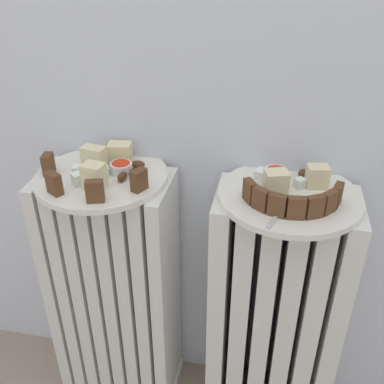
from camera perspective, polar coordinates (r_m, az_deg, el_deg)
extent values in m
cube|color=silver|center=(1.33, -8.58, -22.39)|extent=(0.29, 0.16, 0.03)
cube|color=silver|center=(1.14, -15.94, -11.16)|extent=(0.03, 0.16, 0.60)
cube|color=silver|center=(1.13, -14.26, -11.49)|extent=(0.03, 0.16, 0.60)
cube|color=silver|center=(1.11, -12.54, -11.83)|extent=(0.03, 0.16, 0.60)
cube|color=silver|center=(1.10, -10.77, -12.16)|extent=(0.03, 0.16, 0.60)
cube|color=silver|center=(1.09, -8.95, -12.49)|extent=(0.03, 0.16, 0.60)
cube|color=silver|center=(1.08, -7.10, -12.81)|extent=(0.03, 0.16, 0.60)
cube|color=silver|center=(1.07, -5.21, -13.12)|extent=(0.03, 0.16, 0.60)
cube|color=silver|center=(1.06, -3.28, -13.43)|extent=(0.03, 0.16, 0.60)
cube|color=silver|center=(1.05, 3.69, -14.40)|extent=(0.04, 0.16, 0.60)
cube|color=silver|center=(1.04, 6.40, -14.72)|extent=(0.04, 0.16, 0.60)
cube|color=silver|center=(1.04, 9.13, -15.01)|extent=(0.04, 0.16, 0.60)
cube|color=silver|center=(1.04, 11.87, -15.27)|extent=(0.04, 0.16, 0.60)
cube|color=silver|center=(1.05, 14.59, -15.50)|extent=(0.04, 0.16, 0.60)
cube|color=silver|center=(1.05, 17.30, -15.69)|extent=(0.04, 0.16, 0.60)
cylinder|color=silver|center=(0.92, -11.55, 1.96)|extent=(0.27, 0.27, 0.01)
cylinder|color=silver|center=(0.85, 12.42, -0.49)|extent=(0.27, 0.27, 0.01)
cube|color=#56351E|center=(0.93, -18.03, 3.44)|extent=(0.02, 0.03, 0.04)
cube|color=#56351E|center=(0.86, -17.35, 1.05)|extent=(0.04, 0.03, 0.04)
cube|color=#56351E|center=(0.81, -12.41, 0.09)|extent=(0.04, 0.03, 0.04)
cube|color=#56351E|center=(0.84, -6.85, 1.54)|extent=(0.03, 0.04, 0.04)
cube|color=beige|center=(0.92, -12.48, 4.22)|extent=(0.05, 0.04, 0.05)
cube|color=beige|center=(0.95, -9.25, 5.00)|extent=(0.05, 0.04, 0.04)
cube|color=beige|center=(0.85, -12.48, 1.97)|extent=(0.04, 0.04, 0.05)
cube|color=white|center=(0.91, -14.40, 2.66)|extent=(0.02, 0.02, 0.02)
cube|color=white|center=(0.88, -14.43, 1.67)|extent=(0.03, 0.03, 0.02)
cube|color=white|center=(0.96, -12.79, 4.31)|extent=(0.03, 0.03, 0.02)
cube|color=white|center=(0.90, -11.33, 2.58)|extent=(0.03, 0.03, 0.02)
ellipsoid|color=#4C2814|center=(0.92, -6.99, 3.57)|extent=(0.03, 0.02, 0.02)
ellipsoid|color=#4C2814|center=(0.88, -8.98, 1.97)|extent=(0.02, 0.03, 0.02)
ellipsoid|color=#4C2814|center=(0.89, -7.39, 2.47)|extent=(0.03, 0.03, 0.02)
cylinder|color=white|center=(0.91, -9.10, 3.09)|extent=(0.05, 0.05, 0.02)
cylinder|color=red|center=(0.91, -9.13, 3.41)|extent=(0.04, 0.04, 0.01)
cube|color=#56351E|center=(0.80, 7.43, 0.09)|extent=(0.03, 0.03, 0.04)
cube|color=#56351E|center=(0.78, 8.84, -0.94)|extent=(0.03, 0.03, 0.04)
cube|color=#56351E|center=(0.77, 10.91, -1.69)|extent=(0.03, 0.02, 0.04)
cube|color=#56351E|center=(0.77, 13.28, -2.03)|extent=(0.03, 0.02, 0.04)
cube|color=#56351E|center=(0.78, 15.51, -1.88)|extent=(0.03, 0.03, 0.04)
cube|color=#56351E|center=(0.80, 17.23, -1.28)|extent=(0.03, 0.03, 0.04)
cube|color=#56351E|center=(0.82, 18.18, -0.38)|extent=(0.02, 0.03, 0.04)
cube|color=beige|center=(0.83, 10.75, 1.23)|extent=(0.05, 0.05, 0.04)
cube|color=beige|center=(0.88, 15.84, 1.94)|extent=(0.04, 0.04, 0.04)
cube|color=white|center=(0.87, 9.04, 2.06)|extent=(0.03, 0.03, 0.03)
cube|color=white|center=(0.87, 13.72, 1.12)|extent=(0.03, 0.03, 0.02)
ellipsoid|color=#4C2814|center=(0.83, 7.68, 0.38)|extent=(0.03, 0.03, 0.02)
ellipsoid|color=#4C2814|center=(0.91, 14.00, 2.37)|extent=(0.02, 0.03, 0.01)
cylinder|color=white|center=(0.89, 10.75, 2.21)|extent=(0.04, 0.04, 0.02)
cylinder|color=red|center=(0.88, 10.79, 2.56)|extent=(0.04, 0.04, 0.01)
cube|color=#B7B7BC|center=(0.77, 10.70, -3.28)|extent=(0.03, 0.07, 0.00)
cube|color=#B7B7BC|center=(0.82, 12.21, -1.28)|extent=(0.03, 0.03, 0.00)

